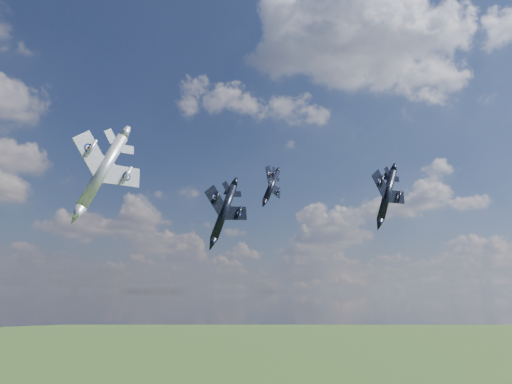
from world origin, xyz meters
TOP-DOWN VIEW (x-y plane):
  - jet_lead_navy at (-2.21, 20.56)m, footprint 11.63×15.36m
  - jet_right_navy at (18.83, 0.75)m, footprint 10.50×14.06m
  - jet_high_navy at (15.01, 27.68)m, footprint 13.47×15.50m
  - jet_left_silver at (-28.49, 11.33)m, footprint 13.42×17.29m

SIDE VIEW (x-z plane):
  - jet_lead_navy at x=-2.21m, z-range 75.71..82.75m
  - jet_left_silver at x=-28.49m, z-range 76.89..85.12m
  - jet_right_navy at x=18.83m, z-range 78.46..85.23m
  - jet_high_navy at x=15.01m, z-range 83.44..91.39m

